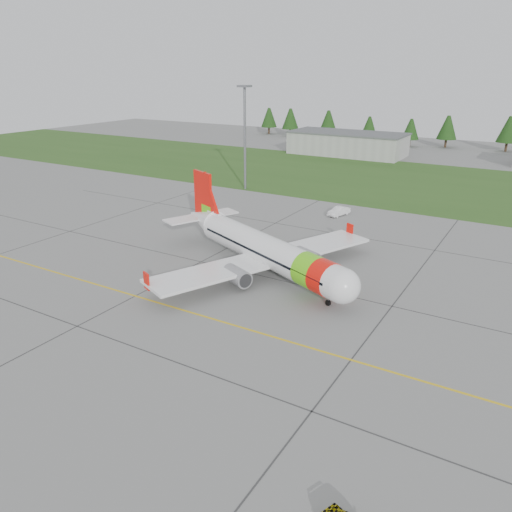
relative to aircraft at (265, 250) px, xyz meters
The scene contains 8 objects.
ground 22.31m from the aircraft, 73.75° to the right, with size 320.00×320.00×0.00m, color gray.
aircraft is the anchor object (origin of this frame).
service_van 28.30m from the aircraft, 93.56° to the left, with size 1.58×1.50×4.54m, color white.
grass_strip 61.14m from the aircraft, 84.18° to the left, with size 320.00×50.00×0.03m, color #30561E.
taxi_guideline 14.90m from the aircraft, 64.94° to the right, with size 120.00×0.25×0.02m, color gold.
hangar_west 91.90m from the aircraft, 105.02° to the left, with size 32.00×14.00×6.00m, color #A8A8A3.
floodlight_mast 45.47m from the aircraft, 125.07° to the left, with size 0.50×0.50×20.00m, color slate.
treeline 116.94m from the aircraft, 86.96° to the left, with size 160.00×8.00×10.00m, color #1C3F14, non-canonical shape.
Camera 1 is at (21.91, -27.86, 23.51)m, focal length 35.00 mm.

